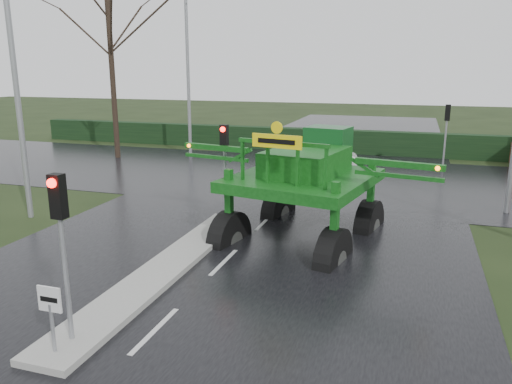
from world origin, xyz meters
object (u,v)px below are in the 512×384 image
(traffic_signal_near, at_px, (60,223))
(street_light_left_far, at_px, (192,58))
(street_light_left_near, at_px, (19,50))
(traffic_signal_far, at_px, (447,122))
(crop_sprayer, at_px, (232,169))
(traffic_signal_mid, at_px, (224,152))
(white_sedan, at_px, (320,168))
(keep_left_sign, at_px, (50,309))

(traffic_signal_near, relative_size, street_light_left_far, 0.35)
(street_light_left_near, bearing_deg, traffic_signal_far, 43.63)
(street_light_left_near, distance_m, crop_sprayer, 8.56)
(traffic_signal_mid, xyz_separation_m, crop_sprayer, (0.85, -1.48, -0.26))
(traffic_signal_near, relative_size, traffic_signal_far, 1.00)
(traffic_signal_far, bearing_deg, white_sedan, 12.91)
(street_light_left_far, height_order, crop_sprayer, street_light_left_far)
(street_light_left_near, xyz_separation_m, crop_sprayer, (7.74, 0.01, -3.66))
(traffic_signal_near, xyz_separation_m, street_light_left_far, (-6.89, 21.01, 3.40))
(crop_sprayer, relative_size, white_sedan, 2.13)
(street_light_left_near, height_order, street_light_left_far, same)
(keep_left_sign, height_order, white_sedan, keep_left_sign)
(traffic_signal_mid, distance_m, white_sedan, 11.42)
(keep_left_sign, distance_m, crop_sprayer, 7.67)
(traffic_signal_far, height_order, crop_sprayer, crop_sprayer)
(traffic_signal_near, bearing_deg, street_light_left_far, 108.17)
(traffic_signal_far, bearing_deg, street_light_left_near, 43.63)
(crop_sprayer, distance_m, white_sedan, 12.74)
(traffic_signal_near, distance_m, street_light_left_far, 22.37)
(keep_left_sign, height_order, traffic_signal_far, traffic_signal_far)
(traffic_signal_near, height_order, traffic_signal_mid, same)
(traffic_signal_near, relative_size, crop_sprayer, 0.41)
(crop_sprayer, xyz_separation_m, white_sedan, (0.51, 12.52, -2.33))
(street_light_left_near, relative_size, white_sedan, 2.46)
(traffic_signal_far, height_order, white_sedan, traffic_signal_far)
(keep_left_sign, relative_size, crop_sprayer, 0.16)
(traffic_signal_near, height_order, street_light_left_far, street_light_left_far)
(white_sedan, bearing_deg, street_light_left_far, 73.89)
(traffic_signal_near, height_order, white_sedan, traffic_signal_near)
(keep_left_sign, xyz_separation_m, street_light_left_near, (-6.89, 7.50, 4.93))
(street_light_left_far, bearing_deg, keep_left_sign, -72.22)
(traffic_signal_far, relative_size, crop_sprayer, 0.41)
(keep_left_sign, height_order, street_light_left_near, street_light_left_near)
(traffic_signal_far, relative_size, street_light_left_far, 0.35)
(traffic_signal_mid, distance_m, street_light_left_near, 7.83)
(crop_sprayer, bearing_deg, traffic_signal_mid, 131.06)
(traffic_signal_near, relative_size, street_light_left_near, 0.35)
(keep_left_sign, xyz_separation_m, traffic_signal_far, (7.80, 21.51, 1.53))
(crop_sprayer, bearing_deg, white_sedan, 98.98)
(street_light_left_far, bearing_deg, street_light_left_near, -90.00)
(street_light_left_near, bearing_deg, keep_left_sign, -47.41)
(keep_left_sign, height_order, traffic_signal_near, traffic_signal_near)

